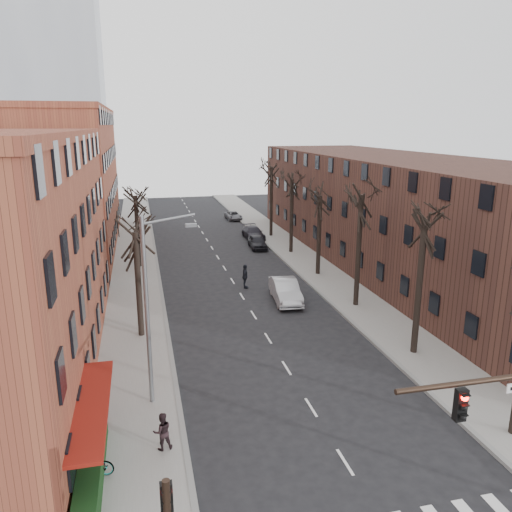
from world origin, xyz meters
TOP-DOWN VIEW (x-y plane):
  - sidewalk_left at (-8.00, 35.00)m, footprint 4.00×90.00m
  - sidewalk_right at (8.00, 35.00)m, footprint 4.00×90.00m
  - building_left_far at (-16.00, 44.00)m, footprint 12.00×28.00m
  - building_right at (16.00, 30.00)m, footprint 12.00×50.00m
  - office_tower at (-22.00, 95.00)m, footprint 18.00×18.00m
  - awning_left at (-9.40, 6.00)m, footprint 1.20×7.00m
  - hedge at (-9.50, 5.00)m, footprint 0.80×6.00m
  - tree_right_a at (7.60, 4.00)m, footprint 5.20×5.20m
  - tree_right_b at (7.60, 12.00)m, footprint 5.20×5.20m
  - tree_right_c at (7.60, 20.00)m, footprint 5.20×5.20m
  - tree_right_d at (7.60, 28.00)m, footprint 5.20×5.20m
  - tree_right_e at (7.60, 36.00)m, footprint 5.20×5.20m
  - tree_right_f at (7.60, 44.00)m, footprint 5.20×5.20m
  - tree_left_a at (-7.60, 18.00)m, footprint 5.20×5.20m
  - tree_left_b at (-7.60, 34.00)m, footprint 5.20×5.20m
  - streetlight at (-7.03, 10.00)m, footprint 2.45×0.22m
  - silver_sedan at (2.93, 22.20)m, footprint 2.20×5.17m
  - parked_car_near at (4.72, 38.76)m, footprint 1.84×4.17m
  - parked_car_mid at (5.30, 43.33)m, footprint 2.10×4.89m
  - parked_car_far at (5.30, 55.76)m, footprint 2.05×4.13m
  - pedestrian_b at (-6.88, 6.26)m, footprint 0.85×0.70m
  - pedestrian_crossing at (0.65, 25.90)m, footprint 0.70×1.23m
  - bicycle at (-9.60, 5.32)m, footprint 1.92×1.07m

SIDE VIEW (x-z plane):
  - awning_left at x=-9.40m, z-range -0.07..0.07m
  - tree_right_a at x=7.60m, z-range -5.00..5.00m
  - tree_right_b at x=7.60m, z-range -5.40..5.40m
  - tree_right_c at x=7.60m, z-range -5.80..5.80m
  - tree_right_d at x=7.60m, z-range -5.00..5.00m
  - tree_right_e at x=7.60m, z-range -5.40..5.40m
  - tree_right_f at x=7.60m, z-range -5.80..5.80m
  - tree_left_a at x=-7.60m, z-range -4.75..4.75m
  - tree_left_b at x=-7.60m, z-range -4.75..4.75m
  - sidewalk_left at x=-8.00m, z-range 0.00..0.15m
  - sidewalk_right at x=8.00m, z-range 0.00..0.15m
  - parked_car_far at x=5.30m, z-range 0.00..1.12m
  - bicycle at x=-9.60m, z-range 0.15..1.11m
  - hedge at x=-9.50m, z-range 0.15..1.15m
  - parked_car_near at x=4.72m, z-range 0.00..1.39m
  - parked_car_mid at x=5.30m, z-range 0.00..1.40m
  - silver_sedan at x=2.93m, z-range 0.00..1.66m
  - pedestrian_b at x=-6.88m, z-range 0.15..1.73m
  - pedestrian_crossing at x=0.65m, z-range 0.00..1.98m
  - building_right at x=16.00m, z-range 0.00..10.00m
  - streetlight at x=-7.03m, z-range 0.50..9.53m
  - building_left_far at x=-16.00m, z-range 0.00..14.00m
  - office_tower at x=-22.00m, z-range 0.00..60.00m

